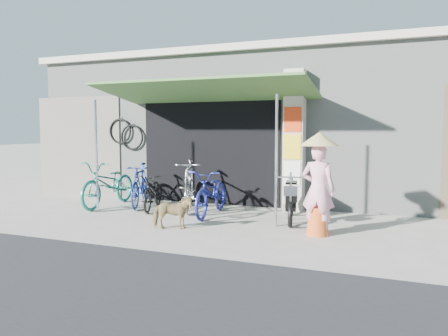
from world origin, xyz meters
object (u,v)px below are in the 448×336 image
at_px(bike_blue, 140,185).
at_px(street_dog, 172,213).
at_px(bike_black, 153,192).
at_px(moped, 291,199).
at_px(nun, 318,184).
at_px(bike_silver, 189,185).
at_px(bike_navy, 212,192).
at_px(bike_teal, 109,184).

bearing_deg(bike_blue, street_dog, -64.21).
distance_m(bike_black, moped, 3.05).
bearing_deg(nun, street_dog, 19.46).
xyz_separation_m(bike_black, nun, (3.73, -1.02, 0.45)).
bearing_deg(bike_black, bike_silver, 0.15).
height_order(street_dog, moped, moped).
relative_size(bike_navy, moped, 1.12).
distance_m(bike_navy, street_dog, 1.42).
distance_m(bike_teal, street_dog, 2.89).
bearing_deg(moped, bike_blue, 164.01).
xyz_separation_m(bike_blue, bike_navy, (1.91, -0.34, -0.02)).
bearing_deg(moped, bike_black, 167.41).
xyz_separation_m(bike_teal, bike_black, (1.15, 0.01, -0.12)).
xyz_separation_m(bike_navy, nun, (2.28, -0.89, 0.37)).
bearing_deg(moped, bike_silver, 161.14).
bearing_deg(bike_silver, bike_blue, 159.96).
distance_m(bike_silver, nun, 3.24).
distance_m(bike_blue, nun, 4.38).
relative_size(bike_teal, bike_blue, 1.21).
bearing_deg(bike_blue, bike_black, -44.26).
xyz_separation_m(bike_teal, moped, (4.20, -0.03, -0.10)).
bearing_deg(bike_blue, bike_teal, 178.81).
height_order(bike_blue, moped, bike_blue).
bearing_deg(bike_black, nun, -33.11).
bearing_deg(bike_navy, bike_black, 169.96).
distance_m(street_dog, moped, 2.31).
relative_size(bike_teal, moped, 1.23).
distance_m(bike_navy, moped, 1.61).
bearing_deg(bike_black, moped, -18.59).
xyz_separation_m(bike_black, bike_navy, (1.45, -0.13, 0.08)).
height_order(bike_blue, bike_black, bike_blue).
relative_size(bike_silver, nun, 1.08).
bearing_deg(bike_silver, nun, -44.33).
relative_size(bike_black, nun, 0.88).
xyz_separation_m(bike_silver, street_dog, (0.55, -1.78, -0.25)).
bearing_deg(moped, bike_navy, 171.28).
xyz_separation_m(bike_blue, street_dog, (1.76, -1.75, -0.20)).
relative_size(bike_blue, bike_navy, 0.91).
height_order(bike_navy, nun, nun).
height_order(bike_silver, bike_navy, bike_silver).
height_order(bike_navy, street_dog, bike_navy).
bearing_deg(bike_navy, moped, -1.88).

